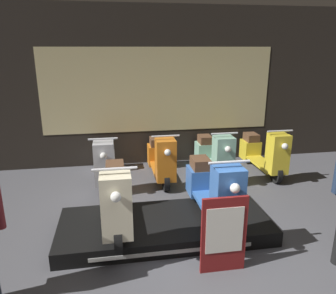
# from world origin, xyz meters

# --- Properties ---
(ground_plane) EXTENTS (30.00, 30.00, 0.00)m
(ground_plane) POSITION_xyz_m (0.00, 0.00, 0.00)
(ground_plane) COLOR #4C4C51
(shop_wall_back) EXTENTS (8.56, 0.09, 3.20)m
(shop_wall_back) POSITION_xyz_m (0.00, 3.80, 1.60)
(shop_wall_back) COLOR #28231E
(shop_wall_back) RESTS_ON ground_plane
(display_platform) EXTENTS (2.77, 1.14, 0.20)m
(display_platform) POSITION_xyz_m (-0.35, 0.91, 0.10)
(display_platform) COLOR black
(display_platform) RESTS_ON ground_plane
(scooter_display_left) EXTENTS (0.47, 1.65, 0.99)m
(scooter_display_left) POSITION_xyz_m (-0.97, 0.86, 0.60)
(scooter_display_left) COLOR black
(scooter_display_left) RESTS_ON display_platform
(scooter_display_right) EXTENTS (0.47, 1.65, 0.99)m
(scooter_display_right) POSITION_xyz_m (0.28, 0.86, 0.60)
(scooter_display_right) COLOR black
(scooter_display_right) RESTS_ON display_platform
(scooter_backrow_0) EXTENTS (0.47, 1.65, 0.99)m
(scooter_backrow_0) POSITION_xyz_m (-1.14, 2.82, 0.39)
(scooter_backrow_0) COLOR black
(scooter_backrow_0) RESTS_ON ground_plane
(scooter_backrow_1) EXTENTS (0.47, 1.65, 0.99)m
(scooter_backrow_1) POSITION_xyz_m (-0.11, 2.82, 0.39)
(scooter_backrow_1) COLOR black
(scooter_backrow_1) RESTS_ON ground_plane
(scooter_backrow_2) EXTENTS (0.47, 1.65, 0.99)m
(scooter_backrow_2) POSITION_xyz_m (0.91, 2.82, 0.39)
(scooter_backrow_2) COLOR black
(scooter_backrow_2) RESTS_ON ground_plane
(scooter_backrow_3) EXTENTS (0.47, 1.65, 0.99)m
(scooter_backrow_3) POSITION_xyz_m (1.93, 2.82, 0.39)
(scooter_backrow_3) COLOR black
(scooter_backrow_3) RESTS_ON ground_plane
(price_sign_board) EXTENTS (0.51, 0.04, 0.89)m
(price_sign_board) POSITION_xyz_m (0.16, 0.04, 0.45)
(price_sign_board) COLOR maroon
(price_sign_board) RESTS_ON ground_plane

